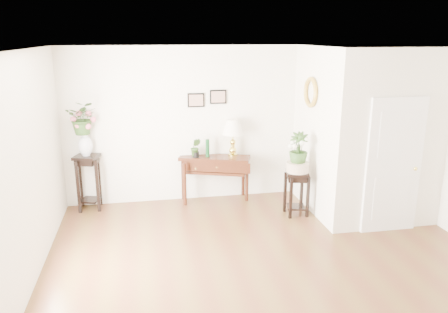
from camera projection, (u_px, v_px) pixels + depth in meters
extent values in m
cube|color=#532E1B|center=(273.00, 267.00, 5.77)|extent=(6.00, 5.50, 0.02)
cube|color=white|center=(280.00, 50.00, 5.02)|extent=(6.00, 5.50, 0.02)
cube|color=silver|center=(231.00, 124.00, 8.00)|extent=(6.00, 0.02, 2.80)
cube|color=silver|center=(406.00, 288.00, 2.79)|extent=(6.00, 0.02, 2.80)
cube|color=silver|center=(18.00, 181.00, 4.85)|extent=(0.02, 5.50, 2.80)
cube|color=silver|center=(363.00, 130.00, 7.45)|extent=(1.80, 1.95, 2.80)
cube|color=white|center=(394.00, 166.00, 6.60)|extent=(0.90, 0.05, 2.10)
cube|color=black|center=(196.00, 100.00, 7.74)|extent=(0.30, 0.02, 0.25)
cube|color=black|center=(218.00, 97.00, 7.80)|extent=(0.30, 0.02, 0.25)
torus|color=gold|center=(311.00, 92.00, 7.23)|extent=(0.07, 0.51, 0.51)
cube|color=black|center=(215.00, 178.00, 8.03)|extent=(1.33, 0.82, 0.84)
cube|color=#DCC851|center=(233.00, 137.00, 7.88)|extent=(0.39, 0.39, 0.67)
cylinder|color=#0C3516|center=(207.00, 148.00, 7.84)|extent=(0.08, 0.08, 0.32)
imported|color=#28481B|center=(196.00, 148.00, 7.81)|extent=(0.21, 0.19, 0.33)
cube|color=black|center=(89.00, 182.00, 7.61)|extent=(0.48, 0.48, 0.97)
imported|color=#28481B|center=(83.00, 116.00, 7.29)|extent=(0.58, 0.52, 0.57)
cube|color=black|center=(296.00, 193.00, 7.39)|extent=(0.44, 0.44, 0.76)
cylinder|color=#BDB4A1|center=(298.00, 167.00, 7.26)|extent=(0.39, 0.39, 0.17)
imported|color=#28481B|center=(298.00, 149.00, 7.18)|extent=(0.40, 0.40, 0.55)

